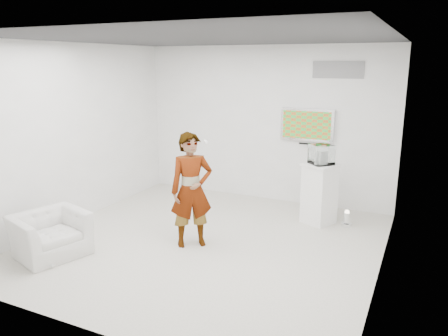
# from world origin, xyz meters

# --- Properties ---
(room) EXTENTS (5.01, 5.01, 3.00)m
(room) POSITION_xyz_m (0.00, 0.00, 1.50)
(room) COLOR beige
(room) RESTS_ON ground
(tv) EXTENTS (1.00, 0.08, 0.60)m
(tv) POSITION_xyz_m (0.85, 2.45, 1.55)
(tv) COLOR silver
(tv) RESTS_ON room
(logo_decal) EXTENTS (0.90, 0.02, 0.30)m
(logo_decal) POSITION_xyz_m (1.35, 2.49, 2.55)
(logo_decal) COLOR slate
(logo_decal) RESTS_ON room
(person) EXTENTS (0.74, 0.71, 1.71)m
(person) POSITION_xyz_m (-0.16, -0.14, 0.86)
(person) COLOR silver
(person) RESTS_ON room
(armchair) EXTENTS (1.08, 1.16, 0.61)m
(armchair) POSITION_xyz_m (-1.80, -1.32, 0.31)
(armchair) COLOR silver
(armchair) RESTS_ON room
(pedestal) EXTENTS (0.66, 0.66, 1.03)m
(pedestal) POSITION_xyz_m (1.34, 1.59, 0.52)
(pedestal) COLOR white
(pedestal) RESTS_ON room
(floor_uplight) EXTENTS (0.19, 0.19, 0.27)m
(floor_uplight) POSITION_xyz_m (1.81, 1.61, 0.14)
(floor_uplight) COLOR white
(floor_uplight) RESTS_ON room
(vitrine) EXTENTS (0.46, 0.46, 0.33)m
(vitrine) POSITION_xyz_m (1.34, 1.59, 1.19)
(vitrine) COLOR white
(vitrine) RESTS_ON pedestal
(console) EXTENTS (0.12, 0.17, 0.22)m
(console) POSITION_xyz_m (1.34, 1.59, 1.14)
(console) COLOR white
(console) RESTS_ON pedestal
(wii_remote) EXTENTS (0.11, 0.12, 0.03)m
(wii_remote) POSITION_xyz_m (-0.06, 0.13, 1.54)
(wii_remote) COLOR white
(wii_remote) RESTS_ON person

